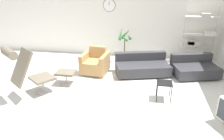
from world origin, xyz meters
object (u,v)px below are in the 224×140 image
object	(u,v)px
couch_low	(142,67)
couch_second	(194,69)
armchair_red	(95,64)
ottoman	(66,74)
potted_plant	(124,49)
shelf_unit	(200,34)
lounge_chair	(26,68)
side_table	(164,85)

from	to	relation	value
couch_low	couch_second	bearing A→B (deg)	168.67
armchair_red	ottoman	bearing A→B (deg)	62.66
couch_low	potted_plant	distance (m)	1.21
couch_second	shelf_unit	distance (m)	1.49
armchair_red	shelf_unit	distance (m)	3.66
armchair_red	couch_low	xyz separation A→B (m)	(1.42, 0.15, -0.07)
ottoman	potted_plant	distance (m)	2.48
lounge_chair	couch_low	distance (m)	3.33
potted_plant	shelf_unit	xyz separation A→B (m)	(2.49, 0.37, 0.54)
ottoman	potted_plant	world-z (taller)	potted_plant
lounge_chair	shelf_unit	bearing A→B (deg)	73.77
lounge_chair	armchair_red	distance (m)	2.21
lounge_chair	side_table	xyz separation A→B (m)	(3.26, 0.41, -0.37)
lounge_chair	potted_plant	xyz separation A→B (m)	(2.02, 2.89, -0.31)
couch_low	side_table	world-z (taller)	couch_low
couch_low	shelf_unit	bearing A→B (deg)	-158.83
armchair_red	couch_low	distance (m)	1.43
lounge_chair	couch_second	bearing A→B (deg)	63.33
lounge_chair	side_table	world-z (taller)	lounge_chair
couch_second	potted_plant	bearing A→B (deg)	-37.17
ottoman	couch_low	distance (m)	2.30
armchair_red	couch_second	bearing A→B (deg)	-168.84
lounge_chair	potted_plant	distance (m)	3.54
potted_plant	shelf_unit	distance (m)	2.57
couch_second	shelf_unit	size ratio (longest dim) A/B	0.76
side_table	shelf_unit	bearing A→B (deg)	66.32
ottoman	side_table	xyz separation A→B (m)	(2.61, -0.43, 0.11)
ottoman	shelf_unit	bearing A→B (deg)	32.12
side_table	armchair_red	bearing A→B (deg)	146.12
couch_second	lounge_chair	bearing A→B (deg)	9.97
armchair_red	couch_second	xyz separation A→B (m)	(2.98, 0.26, -0.07)
side_table	potted_plant	bearing A→B (deg)	116.46
ottoman	couch_low	world-z (taller)	couch_low
lounge_chair	ottoman	distance (m)	1.16
ottoman	potted_plant	bearing A→B (deg)	56.27
couch_second	potted_plant	size ratio (longest dim) A/B	1.20
lounge_chair	couch_low	xyz separation A→B (m)	(2.68, 1.90, -0.53)
ottoman	couch_second	world-z (taller)	couch_second
armchair_red	side_table	distance (m)	2.42
lounge_chair	couch_second	world-z (taller)	lounge_chair
armchair_red	potted_plant	bearing A→B (deg)	-117.70
couch_low	couch_second	world-z (taller)	same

